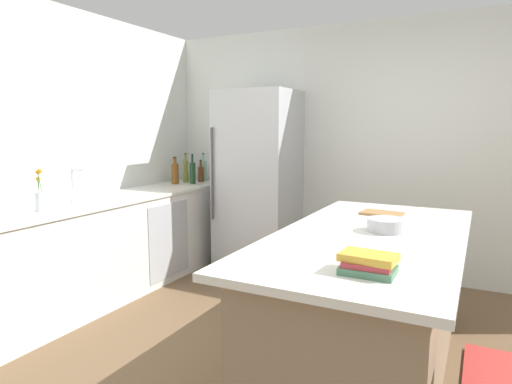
{
  "coord_description": "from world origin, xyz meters",
  "views": [
    {
      "loc": [
        0.93,
        -2.39,
        1.54
      ],
      "look_at": [
        -0.76,
        0.9,
        1.0
      ],
      "focal_mm": 31.03,
      "sensor_mm": 36.0,
      "label": 1
    }
  ],
  "objects_px": {
    "cookbook_stack": "(368,264)",
    "cutting_board": "(382,213)",
    "gin_bottle": "(204,170)",
    "kitchen_island": "(368,306)",
    "flower_vase": "(40,198)",
    "wine_bottle": "(193,172)",
    "sink_faucet": "(74,184)",
    "mixing_bowl": "(386,225)",
    "olive_oil_bottle": "(186,171)",
    "syrup_bottle": "(201,174)",
    "whiskey_bottle": "(175,173)",
    "refrigerator": "(258,181)"
  },
  "relations": [
    {
      "from": "whiskey_bottle",
      "to": "flower_vase",
      "type": "bearing_deg",
      "value": -86.3
    },
    {
      "from": "gin_bottle",
      "to": "syrup_bottle",
      "type": "height_order",
      "value": "gin_bottle"
    },
    {
      "from": "gin_bottle",
      "to": "mixing_bowl",
      "type": "distance_m",
      "value": 2.99
    },
    {
      "from": "sink_faucet",
      "to": "olive_oil_bottle",
      "type": "distance_m",
      "value": 1.61
    },
    {
      "from": "flower_vase",
      "to": "mixing_bowl",
      "type": "bearing_deg",
      "value": 11.11
    },
    {
      "from": "wine_bottle",
      "to": "cutting_board",
      "type": "distance_m",
      "value": 2.46
    },
    {
      "from": "syrup_bottle",
      "to": "wine_bottle",
      "type": "height_order",
      "value": "wine_bottle"
    },
    {
      "from": "olive_oil_bottle",
      "to": "cutting_board",
      "type": "xyz_separation_m",
      "value": [
        2.46,
        -0.99,
        -0.12
      ]
    },
    {
      "from": "sink_faucet",
      "to": "cutting_board",
      "type": "bearing_deg",
      "value": 14.27
    },
    {
      "from": "kitchen_island",
      "to": "flower_vase",
      "type": "height_order",
      "value": "flower_vase"
    },
    {
      "from": "cookbook_stack",
      "to": "mixing_bowl",
      "type": "distance_m",
      "value": 0.84
    },
    {
      "from": "whiskey_bottle",
      "to": "gin_bottle",
      "type": "bearing_deg",
      "value": 70.28
    },
    {
      "from": "kitchen_island",
      "to": "olive_oil_bottle",
      "type": "distance_m",
      "value": 3.05
    },
    {
      "from": "gin_bottle",
      "to": "cookbook_stack",
      "type": "distance_m",
      "value": 3.59
    },
    {
      "from": "refrigerator",
      "to": "whiskey_bottle",
      "type": "bearing_deg",
      "value": -165.61
    },
    {
      "from": "flower_vase",
      "to": "olive_oil_bottle",
      "type": "xyz_separation_m",
      "value": [
        -0.11,
        2.0,
        0.03
      ]
    },
    {
      "from": "refrigerator",
      "to": "mixing_bowl",
      "type": "height_order",
      "value": "refrigerator"
    },
    {
      "from": "sink_faucet",
      "to": "syrup_bottle",
      "type": "relative_size",
      "value": 1.16
    },
    {
      "from": "cookbook_stack",
      "to": "gin_bottle",
      "type": "bearing_deg",
      "value": 135.19
    },
    {
      "from": "kitchen_island",
      "to": "whiskey_bottle",
      "type": "bearing_deg",
      "value": 150.66
    },
    {
      "from": "cookbook_stack",
      "to": "cutting_board",
      "type": "relative_size",
      "value": 0.82
    },
    {
      "from": "gin_bottle",
      "to": "wine_bottle",
      "type": "xyz_separation_m",
      "value": [
        0.04,
        -0.28,
        0.0
      ]
    },
    {
      "from": "whiskey_bottle",
      "to": "cookbook_stack",
      "type": "bearing_deg",
      "value": -38.78
    },
    {
      "from": "kitchen_island",
      "to": "flower_vase",
      "type": "distance_m",
      "value": 2.5
    },
    {
      "from": "refrigerator",
      "to": "cutting_board",
      "type": "bearing_deg",
      "value": -34.12
    },
    {
      "from": "kitchen_island",
      "to": "olive_oil_bottle",
      "type": "xyz_separation_m",
      "value": [
        -2.52,
        1.61,
        0.58
      ]
    },
    {
      "from": "gin_bottle",
      "to": "cutting_board",
      "type": "xyz_separation_m",
      "value": [
        2.33,
        -1.17,
        -0.11
      ]
    },
    {
      "from": "cookbook_stack",
      "to": "cutting_board",
      "type": "distance_m",
      "value": 1.38
    },
    {
      "from": "sink_faucet",
      "to": "wine_bottle",
      "type": "height_order",
      "value": "wine_bottle"
    },
    {
      "from": "sink_faucet",
      "to": "mixing_bowl",
      "type": "distance_m",
      "value": 2.57
    },
    {
      "from": "refrigerator",
      "to": "cookbook_stack",
      "type": "relative_size",
      "value": 7.87
    },
    {
      "from": "flower_vase",
      "to": "wine_bottle",
      "type": "relative_size",
      "value": 0.97
    },
    {
      "from": "syrup_bottle",
      "to": "cookbook_stack",
      "type": "bearing_deg",
      "value": -44.04
    },
    {
      "from": "kitchen_island",
      "to": "cutting_board",
      "type": "height_order",
      "value": "cutting_board"
    },
    {
      "from": "cutting_board",
      "to": "cookbook_stack",
      "type": "bearing_deg",
      "value": -80.91
    },
    {
      "from": "wine_bottle",
      "to": "cookbook_stack",
      "type": "distance_m",
      "value": 3.37
    },
    {
      "from": "syrup_bottle",
      "to": "cookbook_stack",
      "type": "distance_m",
      "value": 3.52
    },
    {
      "from": "cutting_board",
      "to": "kitchen_island",
      "type": "bearing_deg",
      "value": -84.4
    },
    {
      "from": "gin_bottle",
      "to": "whiskey_bottle",
      "type": "bearing_deg",
      "value": -109.72
    },
    {
      "from": "refrigerator",
      "to": "sink_faucet",
      "type": "bearing_deg",
      "value": -118.62
    },
    {
      "from": "refrigerator",
      "to": "gin_bottle",
      "type": "relative_size",
      "value": 5.79
    },
    {
      "from": "sink_faucet",
      "to": "mixing_bowl",
      "type": "bearing_deg",
      "value": 2.12
    },
    {
      "from": "flower_vase",
      "to": "cutting_board",
      "type": "bearing_deg",
      "value": 23.31
    },
    {
      "from": "wine_bottle",
      "to": "mixing_bowl",
      "type": "height_order",
      "value": "wine_bottle"
    },
    {
      "from": "gin_bottle",
      "to": "olive_oil_bottle",
      "type": "bearing_deg",
      "value": -125.37
    },
    {
      "from": "flower_vase",
      "to": "cutting_board",
      "type": "distance_m",
      "value": 2.56
    },
    {
      "from": "wine_bottle",
      "to": "whiskey_bottle",
      "type": "distance_m",
      "value": 0.2
    },
    {
      "from": "olive_oil_bottle",
      "to": "mixing_bowl",
      "type": "xyz_separation_m",
      "value": [
        2.59,
        -1.52,
        -0.09
      ]
    },
    {
      "from": "gin_bottle",
      "to": "cutting_board",
      "type": "height_order",
      "value": "gin_bottle"
    },
    {
      "from": "sink_faucet",
      "to": "olive_oil_bottle",
      "type": "relative_size",
      "value": 0.89
    }
  ]
}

